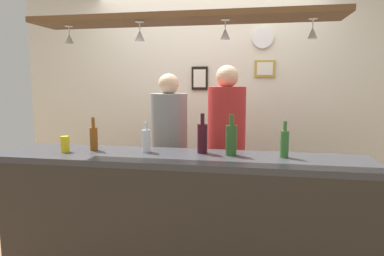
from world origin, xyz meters
TOP-DOWN VIEW (x-y plane):
  - back_wall at (0.00, 1.10)m, footprint 4.40×0.06m
  - bar_counter at (0.00, -0.50)m, footprint 2.70×0.55m
  - overhead_glass_rack at (0.00, -0.30)m, footprint 2.20×0.36m
  - hanging_wineglass_far_left at (-0.88, -0.29)m, footprint 0.07×0.07m
  - hanging_wineglass_left at (-0.29, -0.36)m, footprint 0.07×0.07m
  - hanging_wineglass_center_left at (0.31, -0.34)m, footprint 0.07×0.07m
  - hanging_wineglass_center at (0.89, -0.27)m, footprint 0.07×0.07m
  - person_left_grey_shirt at (-0.26, 0.32)m, footprint 0.34×0.34m
  - person_middle_red_shirt at (0.28, 0.32)m, footprint 0.34×0.34m
  - bottle_champagne_green at (0.36, -0.27)m, footprint 0.08×0.08m
  - bottle_beer_green_import at (0.73, -0.28)m, footprint 0.06×0.06m
  - bottle_beer_amber_tall at (-0.71, -0.29)m, footprint 0.06×0.06m
  - bottle_soda_clear at (-0.29, -0.28)m, footprint 0.06×0.06m
  - bottle_wine_dark_red at (0.14, -0.24)m, footprint 0.08×0.08m
  - drink_can at (-0.90, -0.39)m, footprint 0.07×0.07m
  - picture_frame_crest at (-0.09, 1.06)m, footprint 0.18×0.02m
  - picture_frame_upper_small at (0.62, 1.06)m, footprint 0.22×0.02m
  - wall_clock at (0.59, 1.05)m, footprint 0.22×0.03m

SIDE VIEW (x-z plane):
  - bar_counter at x=0.00m, z-range 0.18..1.20m
  - person_left_grey_shirt at x=-0.26m, z-range 0.17..1.79m
  - person_middle_red_shirt at x=0.28m, z-range 0.18..1.88m
  - drink_can at x=-0.90m, z-range 1.02..1.14m
  - bottle_soda_clear at x=-0.29m, z-range 1.00..1.23m
  - bottle_beer_amber_tall at x=-0.71m, z-range 0.99..1.25m
  - bottle_beer_green_import at x=0.73m, z-range 0.99..1.25m
  - bottle_wine_dark_red at x=0.14m, z-range 0.99..1.29m
  - bottle_champagne_green at x=0.36m, z-range 0.99..1.29m
  - back_wall at x=0.00m, z-range 0.00..2.60m
  - picture_frame_crest at x=-0.09m, z-range 1.46..1.72m
  - picture_frame_upper_small at x=0.62m, z-range 1.60..1.78m
  - hanging_wineglass_far_left at x=-0.88m, z-range 1.82..1.95m
  - hanging_wineglass_left at x=-0.29m, z-range 1.82..1.95m
  - hanging_wineglass_center_left at x=0.31m, z-range 1.82..1.95m
  - hanging_wineglass_center at x=0.89m, z-range 1.82..1.95m
  - overhead_glass_rack at x=0.00m, z-range 1.97..2.01m
  - wall_clock at x=0.59m, z-range 1.91..2.13m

